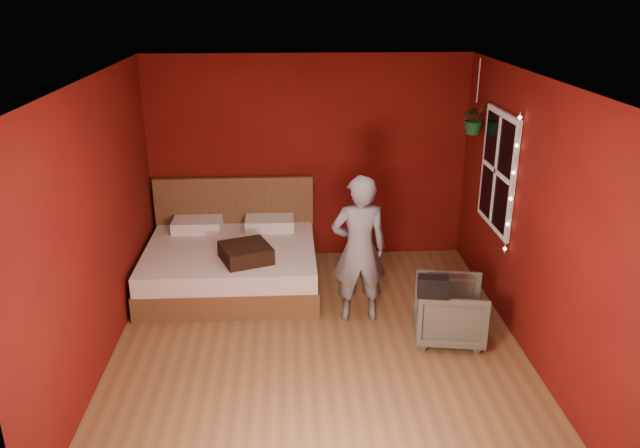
{
  "coord_description": "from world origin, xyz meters",
  "views": [
    {
      "loc": [
        -0.27,
        -5.38,
        3.33
      ],
      "look_at": [
        0.05,
        0.4,
        1.13
      ],
      "focal_mm": 35.0,
      "sensor_mm": 36.0,
      "label": 1
    }
  ],
  "objects": [
    {
      "name": "floor",
      "position": [
        0.0,
        0.0,
        0.0
      ],
      "size": [
        4.5,
        4.5,
        0.0
      ],
      "primitive_type": "plane",
      "color": "brown",
      "rests_on": "ground"
    },
    {
      "name": "handbag",
      "position": [
        1.06,
        -0.24,
        0.72
      ],
      "size": [
        0.3,
        0.18,
        0.2
      ],
      "primitive_type": "cube",
      "rotation": [
        0.0,
        0.0,
        -0.17
      ],
      "color": "black",
      "rests_on": "armchair"
    },
    {
      "name": "hanging_plant",
      "position": [
        1.87,
        1.53,
        1.94
      ],
      "size": [
        0.36,
        0.32,
        0.84
      ],
      "color": "silver",
      "rests_on": "room_walls"
    },
    {
      "name": "room_walls",
      "position": [
        0.0,
        0.0,
        1.68
      ],
      "size": [
        4.04,
        4.54,
        2.62
      ],
      "color": "#60110A",
      "rests_on": "ground"
    },
    {
      "name": "window",
      "position": [
        1.97,
        0.9,
        1.5
      ],
      "size": [
        0.05,
        0.97,
        1.27
      ],
      "color": "white",
      "rests_on": "room_walls"
    },
    {
      "name": "bed",
      "position": [
        -0.95,
        1.45,
        0.29
      ],
      "size": [
        2.0,
        1.7,
        1.1
      ],
      "color": "brown",
      "rests_on": "ground"
    },
    {
      "name": "fairy_lights",
      "position": [
        1.94,
        0.38,
        1.5
      ],
      "size": [
        0.04,
        0.04,
        1.45
      ],
      "color": "silver",
      "rests_on": "room_walls"
    },
    {
      "name": "throw_pillow",
      "position": [
        -0.74,
        0.96,
        0.59
      ],
      "size": [
        0.65,
        0.65,
        0.18
      ],
      "primitive_type": "cube",
      "rotation": [
        0.0,
        0.0,
        0.36
      ],
      "color": "black",
      "rests_on": "bed"
    },
    {
      "name": "person",
      "position": [
        0.45,
        0.5,
        0.8
      ],
      "size": [
        0.6,
        0.41,
        1.6
      ],
      "primitive_type": "imported",
      "rotation": [
        0.0,
        0.0,
        3.18
      ],
      "color": "slate",
      "rests_on": "ground"
    },
    {
      "name": "armchair",
      "position": [
        1.33,
        0.03,
        0.31
      ],
      "size": [
        0.78,
        0.76,
        0.62
      ],
      "primitive_type": "imported",
      "rotation": [
        0.0,
        0.0,
        1.41
      ],
      "color": "#5C5948",
      "rests_on": "ground"
    }
  ]
}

